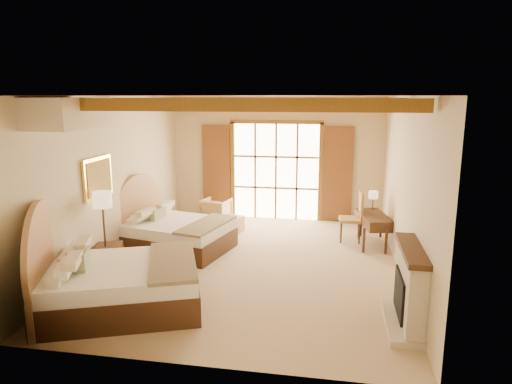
% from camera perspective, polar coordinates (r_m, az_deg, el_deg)
% --- Properties ---
extents(floor, '(7.00, 7.00, 0.00)m').
position_cam_1_polar(floor, '(8.99, -0.46, -8.94)').
color(floor, '#D2B689').
rests_on(floor, ground).
extents(wall_back, '(5.50, 0.00, 5.50)m').
position_cam_1_polar(wall_back, '(11.97, 2.56, 4.21)').
color(wall_back, beige).
rests_on(wall_back, ground).
extents(wall_left, '(0.00, 7.00, 7.00)m').
position_cam_1_polar(wall_left, '(9.44, -17.14, 1.62)').
color(wall_left, beige).
rests_on(wall_left, ground).
extents(wall_right, '(0.00, 7.00, 7.00)m').
position_cam_1_polar(wall_right, '(8.50, 18.07, 0.49)').
color(wall_right, beige).
rests_on(wall_right, ground).
extents(ceiling, '(7.00, 7.00, 0.00)m').
position_cam_1_polar(ceiling, '(8.40, -0.49, 11.92)').
color(ceiling, '#B4783F').
rests_on(ceiling, ground).
extents(ceiling_beams, '(5.39, 4.60, 0.18)m').
position_cam_1_polar(ceiling_beams, '(8.40, -0.49, 11.10)').
color(ceiling_beams, olive).
rests_on(ceiling_beams, ceiling).
extents(french_doors, '(3.95, 0.08, 2.60)m').
position_cam_1_polar(french_doors, '(11.96, 2.51, 2.51)').
color(french_doors, white).
rests_on(french_doors, ground).
extents(fireplace, '(0.46, 1.40, 1.16)m').
position_cam_1_polar(fireplace, '(6.90, 18.50, -11.65)').
color(fireplace, beige).
rests_on(fireplace, ground).
extents(painting, '(0.06, 0.95, 0.75)m').
position_cam_1_polar(painting, '(8.74, -19.13, 1.71)').
color(painting, yellow).
rests_on(painting, wall_left).
extents(canopy_valance, '(0.70, 1.40, 0.45)m').
position_cam_1_polar(canopy_valance, '(7.39, -22.39, 9.11)').
color(canopy_valance, beige).
rests_on(canopy_valance, ceiling).
extents(bed_near, '(2.88, 2.43, 1.51)m').
position_cam_1_polar(bed_near, '(7.42, -17.69, -10.34)').
color(bed_near, '#3F2515').
rests_on(bed_near, floor).
extents(bed_far, '(2.40, 1.99, 1.36)m').
position_cam_1_polar(bed_far, '(9.82, -10.59, -4.79)').
color(bed_far, '#3F2515').
rests_on(bed_far, floor).
extents(nightstand, '(0.59, 0.59, 0.55)m').
position_cam_1_polar(nightstand, '(8.82, -17.81, -8.02)').
color(nightstand, '#3F2515').
rests_on(nightstand, floor).
extents(floor_lamp, '(0.33, 0.33, 1.55)m').
position_cam_1_polar(floor_lamp, '(8.48, -18.64, -1.53)').
color(floor_lamp, '#3B2D19').
rests_on(floor_lamp, floor).
extents(armchair, '(0.78, 0.80, 0.63)m').
position_cam_1_polar(armchair, '(11.78, -5.05, -2.33)').
color(armchair, tan).
rests_on(armchair, floor).
extents(ottoman, '(0.61, 0.61, 0.37)m').
position_cam_1_polar(ottoman, '(10.97, -3.17, -4.05)').
color(ottoman, '#B67D4B').
rests_on(ottoman, floor).
extents(desk, '(0.79, 1.34, 0.68)m').
position_cam_1_polar(desk, '(10.31, 14.42, -4.44)').
color(desk, '#3F2515').
rests_on(desk, floor).
extents(desk_chair, '(0.52, 0.52, 1.13)m').
position_cam_1_polar(desk_chair, '(10.46, 11.84, -4.15)').
color(desk_chair, '#A77638').
rests_on(desk_chair, floor).
extents(desk_lamp, '(0.21, 0.21, 0.41)m').
position_cam_1_polar(desk_lamp, '(10.67, 14.46, -0.43)').
color(desk_lamp, '#3B2D19').
rests_on(desk_lamp, desk).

